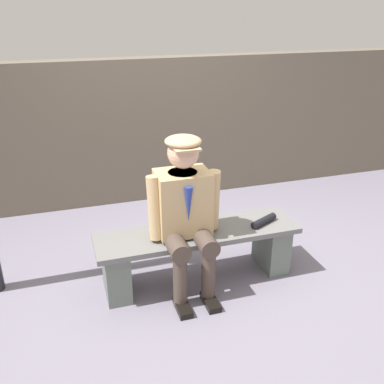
{
  "coord_description": "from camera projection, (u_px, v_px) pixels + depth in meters",
  "views": [
    {
      "loc": [
        0.97,
        2.94,
        2.17
      ],
      "look_at": [
        0.05,
        0.0,
        0.81
      ],
      "focal_mm": 40.66,
      "sensor_mm": 36.0,
      "label": 1
    }
  ],
  "objects": [
    {
      "name": "ground_plane",
      "position": [
        198.0,
        278.0,
        3.7
      ],
      "size": [
        30.0,
        30.0,
        0.0
      ],
      "primitive_type": "plane",
      "color": "slate"
    },
    {
      "name": "seated_man",
      "position": [
        185.0,
        208.0,
        3.33
      ],
      "size": [
        0.59,
        0.63,
        1.28
      ],
      "color": "tan",
      "rests_on": "ground"
    },
    {
      "name": "rolled_magazine",
      "position": [
        264.0,
        221.0,
        3.61
      ],
      "size": [
        0.27,
        0.17,
        0.06
      ],
      "primitive_type": "cylinder",
      "rotation": [
        0.0,
        1.57,
        0.45
      ],
      "color": "black",
      "rests_on": "bench"
    },
    {
      "name": "bench",
      "position": [
        198.0,
        249.0,
        3.59
      ],
      "size": [
        1.66,
        0.44,
        0.46
      ],
      "color": "slate",
      "rests_on": "ground"
    },
    {
      "name": "stadium_wall",
      "position": [
        149.0,
        131.0,
        4.98
      ],
      "size": [
        12.0,
        0.24,
        1.62
      ],
      "primitive_type": "cube",
      "color": "#685E4F",
      "rests_on": "ground"
    }
  ]
}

